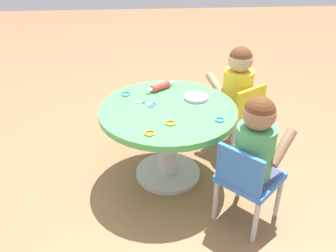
# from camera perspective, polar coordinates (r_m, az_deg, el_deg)

# --- Properties ---
(ground_plane) EXTENTS (10.00, 10.00, 0.00)m
(ground_plane) POSITION_cam_1_polar(r_m,az_deg,el_deg) (2.54, -0.00, -7.55)
(ground_plane) COLOR olive
(craft_table) EXTENTS (0.86, 0.86, 0.52)m
(craft_table) POSITION_cam_1_polar(r_m,az_deg,el_deg) (2.32, -0.00, 0.03)
(craft_table) COLOR silver
(craft_table) RESTS_ON ground
(child_chair_left) EXTENTS (0.42, 0.42, 0.54)m
(child_chair_left) POSITION_cam_1_polar(r_m,az_deg,el_deg) (2.06, 12.27, -8.12)
(child_chair_left) COLOR #B7B7BC
(child_chair_left) RESTS_ON ground
(seated_child_left) EXTENTS (0.43, 0.44, 0.51)m
(seated_child_left) POSITION_cam_1_polar(r_m,az_deg,el_deg) (1.96, 13.59, -2.36)
(seated_child_left) COLOR #3F4772
(seated_child_left) RESTS_ON ground
(child_chair_right) EXTENTS (0.41, 0.41, 0.54)m
(child_chair_right) POSITION_cam_1_polar(r_m,az_deg,el_deg) (2.70, 10.98, 2.08)
(child_chair_right) COLOR #B7B7BC
(child_chair_right) RESTS_ON ground
(seated_child_right) EXTENTS (0.44, 0.41, 0.51)m
(seated_child_right) POSITION_cam_1_polar(r_m,az_deg,el_deg) (2.63, 10.84, 6.76)
(seated_child_right) COLOR #3F4772
(seated_child_right) RESTS_ON ground
(rolling_pin) EXTENTS (0.15, 0.20, 0.05)m
(rolling_pin) POSITION_cam_1_polar(r_m,az_deg,el_deg) (2.49, -1.21, 6.23)
(rolling_pin) COLOR #D83F3F
(rolling_pin) RESTS_ON craft_table
(craft_scissors) EXTENTS (0.11, 0.14, 0.01)m
(craft_scissors) POSITION_cam_1_polar(r_m,az_deg,el_deg) (2.30, -3.07, 3.43)
(craft_scissors) COLOR silver
(craft_scissors) RESTS_ON craft_table
(playdough_blob_0) EXTENTS (0.16, 0.16, 0.02)m
(playdough_blob_0) POSITION_cam_1_polar(r_m,az_deg,el_deg) (2.38, 4.44, 4.50)
(playdough_blob_0) COLOR #CC99E5
(playdough_blob_0) RESTS_ON craft_table
(cookie_cutter_0) EXTENTS (0.07, 0.07, 0.01)m
(cookie_cutter_0) POSITION_cam_1_polar(r_m,az_deg,el_deg) (2.45, -6.61, 5.01)
(cookie_cutter_0) COLOR #3F99D8
(cookie_cutter_0) RESTS_ON craft_table
(cookie_cutter_1) EXTENTS (0.06, 0.06, 0.01)m
(cookie_cutter_1) POSITION_cam_1_polar(r_m,az_deg,el_deg) (2.14, 8.12, 1.01)
(cookie_cutter_1) COLOR #3F99D8
(cookie_cutter_1) RESTS_ON craft_table
(cookie_cutter_2) EXTENTS (0.06, 0.06, 0.01)m
(cookie_cutter_2) POSITION_cam_1_polar(r_m,az_deg,el_deg) (2.09, 0.39, 0.50)
(cookie_cutter_2) COLOR orange
(cookie_cutter_2) RESTS_ON craft_table
(cookie_cutter_3) EXTENTS (0.06, 0.06, 0.01)m
(cookie_cutter_3) POSITION_cam_1_polar(r_m,az_deg,el_deg) (2.00, -2.89, -1.12)
(cookie_cutter_3) COLOR orange
(cookie_cutter_3) RESTS_ON craft_table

